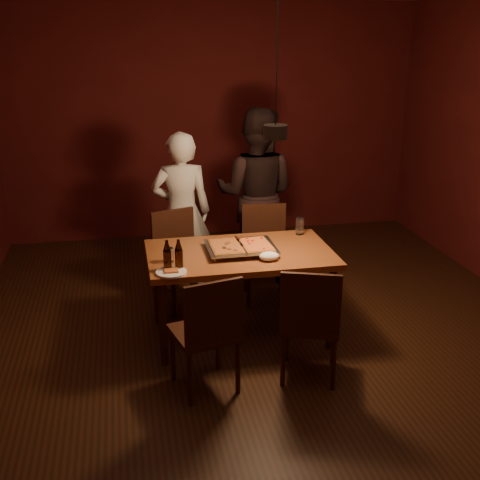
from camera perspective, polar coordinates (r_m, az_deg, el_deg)
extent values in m
plane|color=#37190F|center=(5.05, 2.99, -9.82)|extent=(6.00, 6.00, 0.00)
plane|color=#551413|center=(7.43, -2.58, 11.09)|extent=(5.00, 0.00, 5.00)
cube|color=brown|center=(4.90, 0.00, -1.38)|extent=(1.50, 0.90, 0.05)
cylinder|color=#38190F|center=(4.63, -7.32, -7.87)|extent=(0.06, 0.06, 0.70)
cylinder|color=#38190F|center=(4.89, 8.64, -6.44)|extent=(0.06, 0.06, 0.70)
cylinder|color=#38190F|center=(5.30, -7.93, -4.28)|extent=(0.06, 0.06, 0.70)
cylinder|color=#38190F|center=(5.52, 6.08, -3.21)|extent=(0.06, 0.06, 0.70)
cube|color=#38190F|center=(5.54, -5.48, -2.22)|extent=(0.53, 0.53, 0.04)
cube|color=#38190F|center=(5.62, -6.38, 0.67)|extent=(0.41, 0.17, 0.45)
cube|color=#38190F|center=(5.69, 2.47, -1.58)|extent=(0.46, 0.46, 0.04)
cube|color=#38190F|center=(5.79, 2.27, 1.30)|extent=(0.42, 0.08, 0.45)
cube|color=#38190F|center=(4.30, -3.43, -8.81)|extent=(0.51, 0.51, 0.04)
cube|color=#38190F|center=(4.03, -2.48, -6.95)|extent=(0.41, 0.13, 0.45)
cube|color=#38190F|center=(4.46, 6.67, -7.80)|extent=(0.54, 0.54, 0.04)
cube|color=#38190F|center=(4.19, 6.70, -6.04)|extent=(0.41, 0.17, 0.45)
cube|color=silver|center=(4.88, 0.10, -0.84)|extent=(0.59, 0.50, 0.05)
cube|color=maroon|center=(4.84, -1.34, -0.58)|extent=(0.24, 0.38, 0.02)
cube|color=gold|center=(4.88, 1.53, -0.42)|extent=(0.25, 0.38, 0.02)
cylinder|color=black|center=(4.53, -6.90, -1.94)|extent=(0.06, 0.06, 0.15)
cone|color=black|center=(4.49, -6.96, -0.55)|extent=(0.06, 0.06, 0.08)
cylinder|color=black|center=(4.53, -5.81, -1.87)|extent=(0.06, 0.06, 0.15)
cone|color=black|center=(4.49, -5.86, -0.47)|extent=(0.06, 0.06, 0.08)
cylinder|color=silver|center=(4.69, -6.75, -1.41)|extent=(0.07, 0.07, 0.11)
cylinder|color=silver|center=(5.31, 5.69, 1.29)|extent=(0.07, 0.07, 0.15)
cylinder|color=white|center=(4.48, -6.53, -3.06)|extent=(0.23, 0.23, 0.02)
cube|color=gold|center=(4.48, -6.54, -2.90)|extent=(0.10, 0.08, 0.01)
ellipsoid|color=white|center=(4.70, 2.78, -1.55)|extent=(0.16, 0.12, 0.07)
imported|color=silver|center=(5.87, -5.56, 2.65)|extent=(0.59, 0.41, 1.57)
imported|color=black|center=(6.14, 1.50, 4.36)|extent=(1.04, 0.94, 1.75)
cylinder|color=black|center=(4.47, 3.38, 10.20)|extent=(0.18, 0.18, 0.10)
cylinder|color=black|center=(4.42, 3.53, 17.27)|extent=(0.01, 0.01, 1.00)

